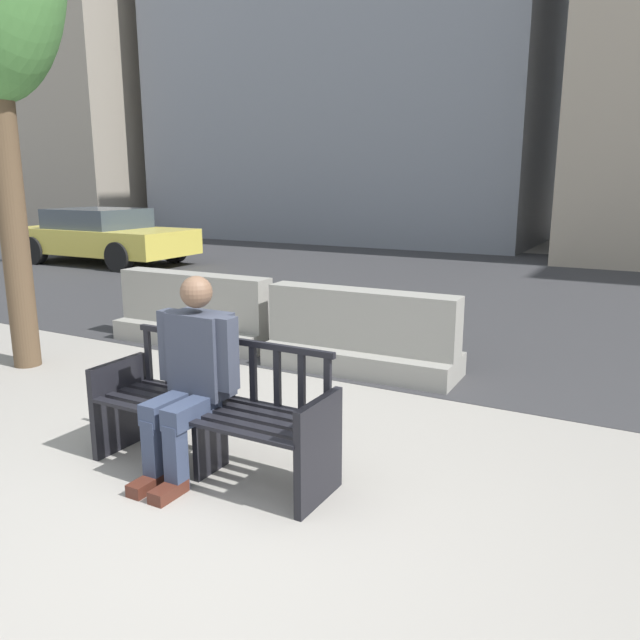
# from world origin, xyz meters

# --- Properties ---
(ground_plane) EXTENTS (200.00, 200.00, 0.00)m
(ground_plane) POSITION_xyz_m (0.00, 0.00, 0.00)
(ground_plane) COLOR gray
(street_asphalt) EXTENTS (120.00, 12.00, 0.01)m
(street_asphalt) POSITION_xyz_m (0.00, 8.70, 0.00)
(street_asphalt) COLOR #333335
(street_asphalt) RESTS_ON ground
(street_bench) EXTENTS (1.69, 0.54, 0.88)m
(street_bench) POSITION_xyz_m (-0.38, 0.61, 0.40)
(street_bench) COLOR black
(street_bench) RESTS_ON ground
(seated_person) EXTENTS (0.58, 0.72, 1.31)m
(seated_person) POSITION_xyz_m (-0.49, 0.55, 0.69)
(seated_person) COLOR #383D4C
(seated_person) RESTS_ON ground
(jersey_barrier_centre) EXTENTS (2.02, 0.74, 0.84)m
(jersey_barrier_centre) POSITION_xyz_m (-0.48, 3.13, 0.34)
(jersey_barrier_centre) COLOR gray
(jersey_barrier_centre) RESTS_ON ground
(jersey_barrier_left) EXTENTS (2.02, 0.73, 0.84)m
(jersey_barrier_left) POSITION_xyz_m (-2.69, 3.18, 0.34)
(jersey_barrier_left) COLOR gray
(jersey_barrier_left) RESTS_ON ground
(car_taxi_near) EXTENTS (4.27, 2.03, 1.26)m
(car_taxi_near) POSITION_xyz_m (-9.30, 7.82, 0.64)
(car_taxi_near) COLOR #DBC64C
(car_taxi_near) RESTS_ON ground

